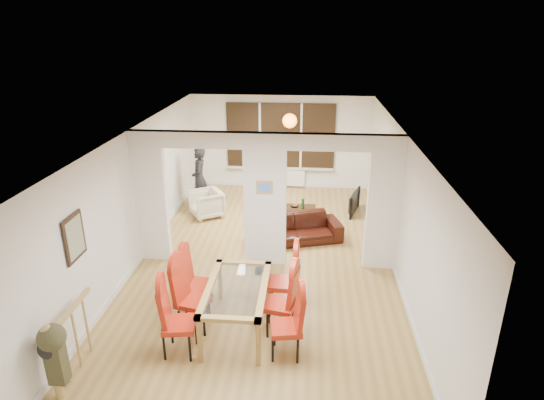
# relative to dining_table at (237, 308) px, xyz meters

# --- Properties ---
(floor) EXTENTS (5.00, 9.00, 0.01)m
(floor) POSITION_rel_dining_table_xyz_m (0.22, 2.16, -0.38)
(floor) COLOR olive
(floor) RESTS_ON ground
(room_walls) EXTENTS (5.00, 9.00, 2.60)m
(room_walls) POSITION_rel_dining_table_xyz_m (0.22, 2.16, 0.92)
(room_walls) COLOR silver
(room_walls) RESTS_ON floor
(divider_wall) EXTENTS (5.00, 0.18, 2.60)m
(divider_wall) POSITION_rel_dining_table_xyz_m (0.22, 2.16, 0.92)
(divider_wall) COLOR white
(divider_wall) RESTS_ON floor
(bay_window_blinds) EXTENTS (3.00, 0.08, 1.80)m
(bay_window_blinds) POSITION_rel_dining_table_xyz_m (0.22, 6.60, 1.12)
(bay_window_blinds) COLOR black
(bay_window_blinds) RESTS_ON room_walls
(radiator) EXTENTS (1.40, 0.08, 0.50)m
(radiator) POSITION_rel_dining_table_xyz_m (0.22, 6.56, -0.08)
(radiator) COLOR white
(radiator) RESTS_ON floor
(pendant_light) EXTENTS (0.36, 0.36, 0.36)m
(pendant_light) POSITION_rel_dining_table_xyz_m (0.52, 5.46, 1.77)
(pendant_light) COLOR orange
(pendant_light) RESTS_ON room_walls
(stair_newel) EXTENTS (0.40, 1.20, 1.10)m
(stair_newel) POSITION_rel_dining_table_xyz_m (-2.03, -1.04, 0.17)
(stair_newel) COLOR tan
(stair_newel) RESTS_ON floor
(wall_poster) EXTENTS (0.04, 0.52, 0.67)m
(wall_poster) POSITION_rel_dining_table_xyz_m (-2.25, -0.24, 1.22)
(wall_poster) COLOR gray
(wall_poster) RESTS_ON room_walls
(pillar_photo) EXTENTS (0.30, 0.03, 0.25)m
(pillar_photo) POSITION_rel_dining_table_xyz_m (0.22, 2.06, 1.22)
(pillar_photo) COLOR #4C8CD8
(pillar_photo) RESTS_ON divider_wall
(dining_table) EXTENTS (0.91, 1.62, 0.76)m
(dining_table) POSITION_rel_dining_table_xyz_m (0.00, 0.00, 0.00)
(dining_table) COLOR olive
(dining_table) RESTS_ON floor
(dining_chair_la) EXTENTS (0.50, 0.50, 1.11)m
(dining_chair_la) POSITION_rel_dining_table_xyz_m (-0.73, -0.58, 0.18)
(dining_chair_la) COLOR #A12110
(dining_chair_la) RESTS_ON floor
(dining_chair_lb) EXTENTS (0.55, 0.55, 1.14)m
(dining_chair_lb) POSITION_rel_dining_table_xyz_m (-0.66, -0.01, 0.19)
(dining_chair_lb) COLOR #A12110
(dining_chair_lb) RESTS_ON floor
(dining_chair_lc) EXTENTS (0.46, 0.46, 1.04)m
(dining_chair_lc) POSITION_rel_dining_table_xyz_m (-0.72, 0.49, 0.14)
(dining_chair_lc) COLOR #A12110
(dining_chair_lc) RESTS_ON floor
(dining_chair_ra) EXTENTS (0.49, 0.49, 1.06)m
(dining_chair_ra) POSITION_rel_dining_table_xyz_m (0.77, -0.51, 0.15)
(dining_chair_ra) COLOR #A12110
(dining_chair_ra) RESTS_ON floor
(dining_chair_rb) EXTENTS (0.52, 0.52, 1.09)m
(dining_chair_rb) POSITION_rel_dining_table_xyz_m (0.65, 0.02, 0.17)
(dining_chair_rb) COLOR #A12110
(dining_chair_rb) RESTS_ON floor
(dining_chair_rc) EXTENTS (0.46, 0.46, 1.11)m
(dining_chair_rc) POSITION_rel_dining_table_xyz_m (0.65, 0.62, 0.17)
(dining_chair_rc) COLOR #A12110
(dining_chair_rc) RESTS_ON floor
(sofa) EXTENTS (2.10, 1.30, 0.57)m
(sofa) POSITION_rel_dining_table_xyz_m (0.77, 3.14, -0.09)
(sofa) COLOR black
(sofa) RESTS_ON floor
(armchair) EXTENTS (0.97, 0.98, 0.65)m
(armchair) POSITION_rel_dining_table_xyz_m (-1.43, 4.31, -0.05)
(armchair) COLOR beige
(armchair) RESTS_ON floor
(person) EXTENTS (0.63, 0.48, 1.57)m
(person) POSITION_rel_dining_table_xyz_m (-1.70, 4.85, 0.41)
(person) COLOR black
(person) RESTS_ON floor
(television) EXTENTS (0.96, 0.40, 0.56)m
(television) POSITION_rel_dining_table_xyz_m (2.10, 4.84, -0.10)
(television) COLOR black
(television) RESTS_ON floor
(coffee_table) EXTENTS (0.98, 0.61, 0.21)m
(coffee_table) POSITION_rel_dining_table_xyz_m (0.77, 4.55, -0.27)
(coffee_table) COLOR black
(coffee_table) RESTS_ON floor
(bottle) EXTENTS (0.07, 0.07, 0.28)m
(bottle) POSITION_rel_dining_table_xyz_m (0.91, 4.44, -0.03)
(bottle) COLOR #143F19
(bottle) RESTS_ON coffee_table
(bowl) EXTENTS (0.20, 0.20, 0.05)m
(bowl) POSITION_rel_dining_table_xyz_m (0.70, 4.57, -0.14)
(bowl) COLOR black
(bowl) RESTS_ON coffee_table
(shoes) EXTENTS (0.26, 0.28, 0.11)m
(shoes) POSITION_rel_dining_table_xyz_m (0.21, 1.73, -0.33)
(shoes) COLOR black
(shoes) RESTS_ON floor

